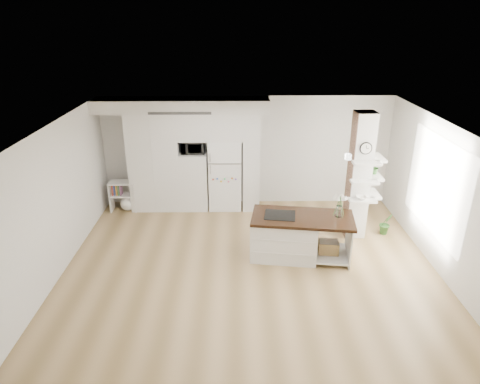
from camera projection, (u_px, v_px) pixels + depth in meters
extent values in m
cube|color=tan|center=(250.00, 264.00, 8.25)|extent=(7.00, 6.00, 0.01)
cube|color=white|center=(251.00, 127.00, 7.21)|extent=(7.00, 6.00, 0.04)
cube|color=silver|center=(247.00, 151.00, 10.50)|extent=(7.00, 0.04, 2.70)
cube|color=silver|center=(259.00, 304.00, 4.96)|extent=(7.00, 0.04, 2.70)
cube|color=silver|center=(57.00, 201.00, 7.70)|extent=(0.04, 6.00, 2.70)
cube|color=silver|center=(443.00, 199.00, 7.76)|extent=(0.04, 6.00, 2.70)
cube|color=white|center=(155.00, 161.00, 10.24)|extent=(1.20, 0.65, 2.40)
cube|color=white|center=(195.00, 180.00, 10.43)|extent=(0.65, 0.65, 1.42)
cube|color=white|center=(192.00, 125.00, 9.91)|extent=(0.65, 0.65, 0.65)
cube|color=white|center=(224.00, 125.00, 9.91)|extent=(0.85, 0.65, 0.65)
cube|color=white|center=(251.00, 161.00, 10.26)|extent=(0.40, 0.65, 2.40)
cube|color=silver|center=(181.00, 105.00, 9.70)|extent=(4.00, 0.70, 0.30)
cube|color=#262626|center=(180.00, 113.00, 9.43)|extent=(1.40, 0.04, 0.06)
cube|color=white|center=(225.00, 174.00, 10.39)|extent=(0.78, 0.66, 1.75)
cube|color=#B2B2B7|center=(225.00, 164.00, 9.93)|extent=(0.78, 0.01, 0.03)
cube|color=silver|center=(359.00, 176.00, 8.86)|extent=(0.40, 0.40, 2.70)
cube|color=#9C6C57|center=(349.00, 176.00, 8.86)|extent=(0.02, 0.40, 2.70)
cube|color=#9C6C57|center=(357.00, 173.00, 9.05)|extent=(0.40, 0.02, 2.70)
cylinder|color=black|center=(366.00, 148.00, 8.41)|extent=(0.25, 0.03, 0.25)
cylinder|color=white|center=(366.00, 148.00, 8.39)|extent=(0.21, 0.01, 0.21)
plane|color=white|center=(436.00, 186.00, 7.98)|extent=(0.00, 2.40, 2.40)
cylinder|color=white|center=(346.00, 157.00, 7.59)|extent=(0.12, 0.12, 0.10)
cube|color=white|center=(284.00, 237.00, 8.40)|extent=(1.36, 0.99, 0.82)
cube|color=white|center=(330.00, 253.00, 8.41)|extent=(0.79, 0.91, 0.04)
cube|color=white|center=(349.00, 241.00, 8.26)|extent=(0.14, 0.82, 0.82)
cube|color=black|center=(303.00, 218.00, 8.20)|extent=(2.05, 1.18, 0.06)
cube|color=black|center=(280.00, 215.00, 8.23)|extent=(0.64, 0.56, 0.01)
cube|color=#A5884F|center=(328.00, 247.00, 8.36)|extent=(0.42, 0.34, 0.24)
cylinder|color=white|center=(339.00, 211.00, 8.15)|extent=(0.12, 0.12, 0.22)
cube|color=white|center=(111.00, 196.00, 10.38)|extent=(0.04, 0.36, 0.74)
cube|color=white|center=(136.00, 196.00, 10.39)|extent=(0.04, 0.36, 0.74)
cube|color=white|center=(122.00, 182.00, 10.25)|extent=(0.63, 0.37, 0.03)
cube|color=white|center=(123.00, 195.00, 10.37)|extent=(0.60, 0.37, 0.03)
sphere|color=white|center=(128.00, 203.00, 10.46)|extent=(0.36, 0.36, 0.36)
imported|color=#306327|center=(386.00, 223.00, 9.30)|extent=(0.32, 0.28, 0.50)
imported|color=#306327|center=(349.00, 214.00, 9.81)|extent=(0.31, 0.31, 0.44)
imported|color=#2D2D2D|center=(193.00, 147.00, 10.06)|extent=(0.54, 0.37, 0.30)
imported|color=#306327|center=(375.00, 167.00, 8.89)|extent=(0.27, 0.23, 0.30)
imported|color=white|center=(361.00, 198.00, 8.71)|extent=(0.22, 0.22, 0.05)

